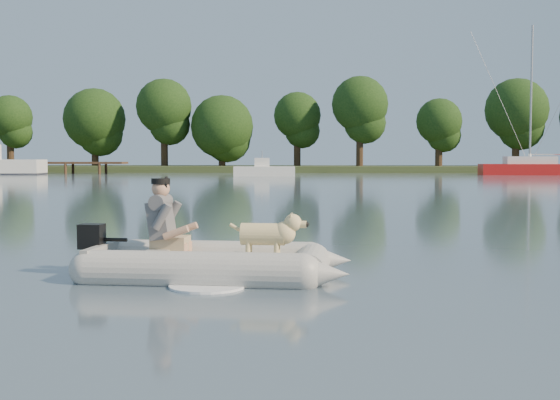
# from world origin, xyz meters

# --- Properties ---
(water) EXTENTS (160.00, 160.00, 0.00)m
(water) POSITION_xyz_m (0.00, 0.00, 0.00)
(water) COLOR slate
(water) RESTS_ON ground
(shore_bank) EXTENTS (160.00, 12.00, 0.70)m
(shore_bank) POSITION_xyz_m (0.00, 62.00, 0.25)
(shore_bank) COLOR #47512D
(shore_bank) RESTS_ON water
(dock) EXTENTS (18.00, 2.00, 1.04)m
(dock) POSITION_xyz_m (-26.00, 52.00, 0.52)
(dock) COLOR #4C331E
(dock) RESTS_ON water
(treeline) EXTENTS (91.36, 7.35, 9.27)m
(treeline) POSITION_xyz_m (8.81, 61.06, 5.35)
(treeline) COLOR #332316
(treeline) RESTS_ON shore_bank
(dinghy) EXTENTS (4.10, 2.73, 1.22)m
(dinghy) POSITION_xyz_m (-0.57, -0.18, 0.51)
(dinghy) COLOR #9C9B97
(dinghy) RESTS_ON water
(man) EXTENTS (0.66, 0.57, 0.94)m
(man) POSITION_xyz_m (-1.18, -0.10, 0.68)
(man) COLOR #595A5E
(man) RESTS_ON dinghy
(dog) EXTENTS (0.83, 0.33, 0.54)m
(dog) POSITION_xyz_m (-0.01, -0.16, 0.45)
(dog) COLOR tan
(dog) RESTS_ON dinghy
(outboard_motor) EXTENTS (0.37, 0.27, 0.69)m
(outboard_motor) POSITION_xyz_m (-2.02, -0.11, 0.27)
(outboard_motor) COLOR black
(outboard_motor) RESTS_ON dinghy
(motorboat) EXTENTS (4.89, 2.14, 2.02)m
(motorboat) POSITION_xyz_m (-4.13, 44.79, 0.92)
(motorboat) COLOR white
(motorboat) RESTS_ON water
(sailboat) EXTENTS (9.01, 3.04, 12.25)m
(sailboat) POSITION_xyz_m (17.47, 50.12, 0.54)
(sailboat) COLOR #B51514
(sailboat) RESTS_ON water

